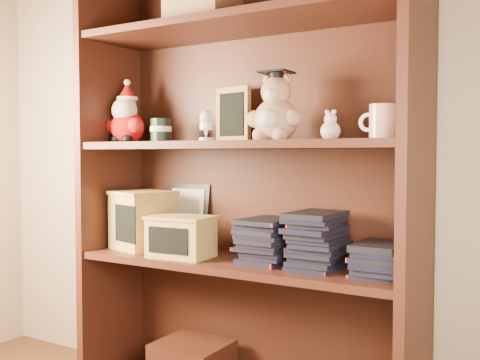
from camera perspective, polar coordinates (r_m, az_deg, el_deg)
The scene contains 16 objects.
bookcase at distance 1.93m, azimuth 0.71°, elevation -1.16°, with size 1.20×0.35×1.60m.
shelf_lower at distance 1.92m, azimuth 0.00°, elevation -8.45°, with size 1.14×0.33×0.02m.
shelf_upper at distance 1.88m, azimuth 0.00°, elevation 3.57°, with size 1.14×0.33×0.02m.
santa_plush at distance 2.18m, azimuth -11.48°, elevation 6.10°, with size 0.18×0.13×0.25m.
teachers_tin at distance 2.08m, azimuth -8.04°, elevation 5.02°, with size 0.08×0.08×0.09m.
chalkboard_plaque at distance 2.04m, azimuth -0.70°, elevation 6.56°, with size 0.16×0.10×0.20m.
egg_cup at distance 1.87m, azimuth -3.46°, elevation 5.67°, with size 0.05×0.05×0.10m.
grad_teddy_bear at distance 1.82m, azimuth 3.58°, elevation 6.75°, with size 0.19×0.16×0.23m.
pink_figurine at distance 1.74m, azimuth 9.18°, elevation 5.22°, with size 0.06×0.06×0.10m.
teacher_mug at distance 1.69m, azimuth 14.28°, elevation 5.74°, with size 0.11×0.08×0.10m.
certificate_frame at distance 2.19m, azimuth -5.35°, elevation -3.55°, with size 0.19×0.05×0.24m.
treats_box at distance 2.15m, azimuth -9.85°, elevation -3.98°, with size 0.25×0.25×0.22m.
pencils_box at distance 1.96m, azimuth -6.00°, elevation -5.69°, with size 0.23×0.17×0.14m.
book_stack_left at distance 1.85m, azimuth 2.85°, elevation -5.96°, with size 0.14×0.20×0.16m.
book_stack_mid at distance 1.77m, azimuth 7.95°, elevation -5.84°, with size 0.14×0.20×0.19m.
book_stack_right at distance 1.72m, azimuth 14.15°, elevation -7.82°, with size 0.14×0.20×0.10m.
Camera 1 is at (0.85, -0.31, 0.91)m, focal length 42.00 mm.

